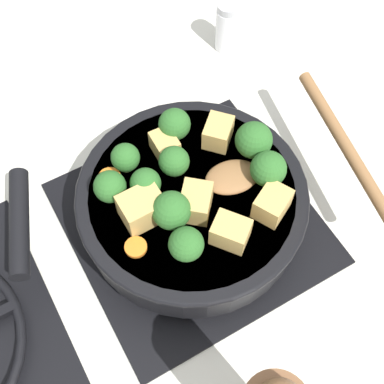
# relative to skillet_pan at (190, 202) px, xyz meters

# --- Properties ---
(ground_plane) EXTENTS (2.40, 2.40, 0.00)m
(ground_plane) POSITION_rel_skillet_pan_xyz_m (-0.00, -0.00, -0.06)
(ground_plane) COLOR silver
(front_burner_grate) EXTENTS (0.31, 0.31, 0.03)m
(front_burner_grate) POSITION_rel_skillet_pan_xyz_m (-0.00, -0.00, -0.05)
(front_burner_grate) COLOR black
(front_burner_grate) RESTS_ON ground_plane
(skillet_pan) EXTENTS (0.29, 0.38, 0.06)m
(skillet_pan) POSITION_rel_skillet_pan_xyz_m (0.00, 0.00, 0.00)
(skillet_pan) COLOR black
(skillet_pan) RESTS_ON front_burner_grate
(wooden_spoon) EXTENTS (0.24, 0.22, 0.02)m
(wooden_spoon) POSITION_rel_skillet_pan_xyz_m (-0.03, -0.14, 0.03)
(wooden_spoon) COLOR olive
(wooden_spoon) RESTS_ON skillet_pan
(tofu_cube_center_large) EXTENTS (0.05, 0.05, 0.03)m
(tofu_cube_center_large) POSITION_rel_skillet_pan_xyz_m (0.05, -0.07, 0.04)
(tofu_cube_center_large) COLOR tan
(tofu_cube_center_large) RESTS_ON skillet_pan
(tofu_cube_near_handle) EXTENTS (0.04, 0.05, 0.04)m
(tofu_cube_near_handle) POSITION_rel_skillet_pan_xyz_m (-0.00, 0.06, 0.05)
(tofu_cube_near_handle) COLOR tan
(tofu_cube_near_handle) RESTS_ON skillet_pan
(tofu_cube_east_chunk) EXTENTS (0.05, 0.05, 0.03)m
(tofu_cube_east_chunk) POSITION_rel_skillet_pan_xyz_m (-0.07, -0.07, 0.04)
(tofu_cube_east_chunk) COLOR tan
(tofu_cube_east_chunk) RESTS_ON skillet_pan
(tofu_cube_west_chunk) EXTENTS (0.04, 0.03, 0.03)m
(tofu_cube_west_chunk) POSITION_rel_skillet_pan_xyz_m (0.07, 0.00, 0.04)
(tofu_cube_west_chunk) COLOR tan
(tofu_cube_west_chunk) RESTS_ON skillet_pan
(tofu_cube_back_piece) EXTENTS (0.05, 0.05, 0.03)m
(tofu_cube_back_piece) POSITION_rel_skillet_pan_xyz_m (-0.08, -0.01, 0.04)
(tofu_cube_back_piece) COLOR tan
(tofu_cube_back_piece) RESTS_ON skillet_pan
(tofu_cube_front_piece) EXTENTS (0.05, 0.05, 0.03)m
(tofu_cube_front_piece) POSITION_rel_skillet_pan_xyz_m (-0.02, 0.01, 0.04)
(tofu_cube_front_piece) COLOR tan
(tofu_cube_front_piece) RESTS_ON skillet_pan
(broccoli_floret_near_spoon) EXTENTS (0.04, 0.04, 0.05)m
(broccoli_floret_near_spoon) POSITION_rel_skillet_pan_xyz_m (-0.03, -0.09, 0.05)
(broccoli_floret_near_spoon) COLOR #709956
(broccoli_floret_near_spoon) RESTS_ON skillet_pan
(broccoli_floret_center_top) EXTENTS (0.04, 0.04, 0.05)m
(broccoli_floret_center_top) POSITION_rel_skillet_pan_xyz_m (0.04, 0.09, 0.05)
(broccoli_floret_center_top) COLOR #709956
(broccoli_floret_center_top) RESTS_ON skillet_pan
(broccoli_floret_east_rim) EXTENTS (0.04, 0.04, 0.04)m
(broccoli_floret_east_rim) POSITION_rel_skillet_pan_xyz_m (0.07, 0.05, 0.05)
(broccoli_floret_east_rim) COLOR #709956
(broccoli_floret_east_rim) RESTS_ON skillet_pan
(broccoli_floret_west_rim) EXTENTS (0.04, 0.04, 0.05)m
(broccoli_floret_west_rim) POSITION_rel_skillet_pan_xyz_m (0.08, -0.02, 0.05)
(broccoli_floret_west_rim) COLOR #709956
(broccoli_floret_west_rim) RESTS_ON skillet_pan
(broccoli_floret_north_edge) EXTENTS (0.05, 0.05, 0.05)m
(broccoli_floret_north_edge) POSITION_rel_skillet_pan_xyz_m (-0.02, 0.04, 0.05)
(broccoli_floret_north_edge) COLOR #709956
(broccoli_floret_north_edge) RESTS_ON skillet_pan
(broccoli_floret_south_cluster) EXTENTS (0.04, 0.04, 0.04)m
(broccoli_floret_south_cluster) POSITION_rel_skillet_pan_xyz_m (0.03, 0.00, 0.05)
(broccoli_floret_south_cluster) COLOR #709956
(broccoli_floret_south_cluster) RESTS_ON skillet_pan
(broccoli_floret_mid_floret) EXTENTS (0.05, 0.05, 0.05)m
(broccoli_floret_mid_floret) POSITION_rel_skillet_pan_xyz_m (0.01, -0.10, 0.05)
(broccoli_floret_mid_floret) COLOR #709956
(broccoli_floret_mid_floret) RESTS_ON skillet_pan
(broccoli_floret_small_inner) EXTENTS (0.04, 0.04, 0.05)m
(broccoli_floret_small_inner) POSITION_rel_skillet_pan_xyz_m (-0.07, 0.04, 0.05)
(broccoli_floret_small_inner) COLOR #709956
(broccoli_floret_small_inner) RESTS_ON skillet_pan
(broccoli_floret_tall_stem) EXTENTS (0.04, 0.04, 0.04)m
(broccoli_floret_tall_stem) POSITION_rel_skillet_pan_xyz_m (0.02, 0.05, 0.05)
(broccoli_floret_tall_stem) COLOR #709956
(broccoli_floret_tall_stem) RESTS_ON skillet_pan
(carrot_slice_orange_thin) EXTENTS (0.03, 0.03, 0.01)m
(carrot_slice_orange_thin) POSITION_rel_skillet_pan_xyz_m (-0.03, 0.09, 0.03)
(carrot_slice_orange_thin) COLOR orange
(carrot_slice_orange_thin) RESTS_ON skillet_pan
(carrot_slice_near_center) EXTENTS (0.03, 0.03, 0.01)m
(carrot_slice_near_center) POSITION_rel_skillet_pan_xyz_m (0.07, 0.08, 0.03)
(carrot_slice_near_center) COLOR orange
(carrot_slice_near_center) RESTS_ON skillet_pan
(salt_shaker) EXTENTS (0.04, 0.04, 0.09)m
(salt_shaker) POSITION_rel_skillet_pan_xyz_m (0.26, -0.21, -0.02)
(salt_shaker) COLOR white
(salt_shaker) RESTS_ON ground_plane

